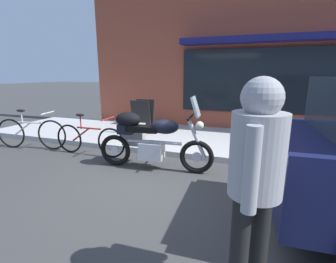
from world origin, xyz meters
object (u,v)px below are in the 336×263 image
touring_motorcycle (148,138)px  second_bicycle_by_cafe (31,133)px  parked_bicycle (89,139)px  sandwich_board_sign (143,117)px  pedestrian_walking (256,169)px

touring_motorcycle → second_bicycle_by_cafe: size_ratio=1.26×
parked_bicycle → sandwich_board_sign: 1.90m
touring_motorcycle → parked_bicycle: size_ratio=1.27×
touring_motorcycle → second_bicycle_by_cafe: (-3.14, 0.19, -0.21)m
parked_bicycle → sandwich_board_sign: bearing=76.9°
touring_motorcycle → sandwich_board_sign: size_ratio=2.37×
touring_motorcycle → parked_bicycle: touring_motorcycle is taller
touring_motorcycle → sandwich_board_sign: 2.37m
sandwich_board_sign → touring_motorcycle: bearing=-62.2°
pedestrian_walking → second_bicycle_by_cafe: (-5.03, 2.52, -0.72)m
pedestrian_walking → second_bicycle_by_cafe: size_ratio=1.00×
pedestrian_walking → second_bicycle_by_cafe: pedestrian_walking is taller
pedestrian_walking → sandwich_board_sign: pedestrian_walking is taller
pedestrian_walking → sandwich_board_sign: 5.36m
second_bicycle_by_cafe → sandwich_board_sign: bearing=43.2°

